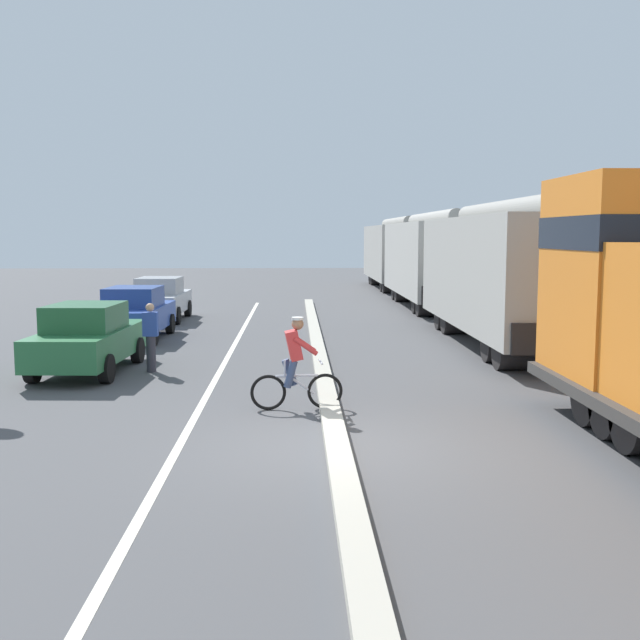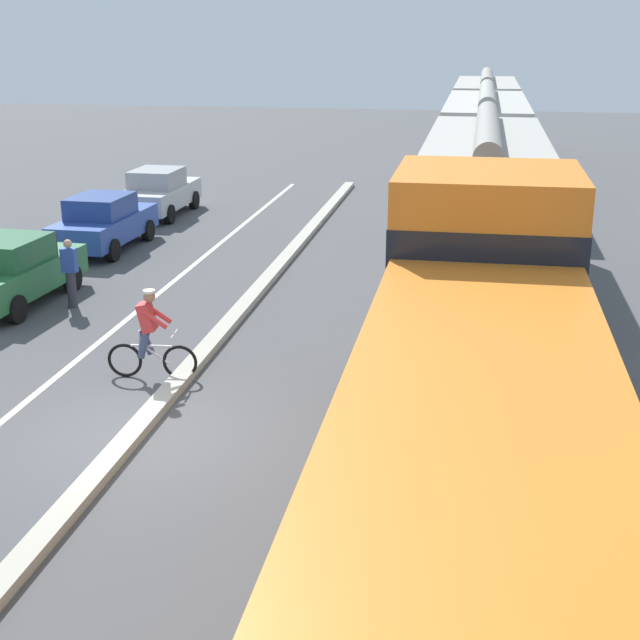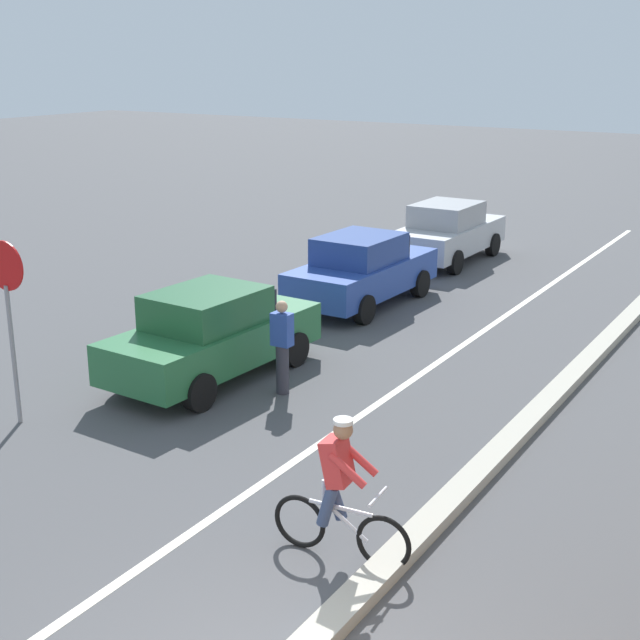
{
  "view_description": "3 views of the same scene",
  "coord_description": "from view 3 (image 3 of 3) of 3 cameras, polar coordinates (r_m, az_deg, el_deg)",
  "views": [
    {
      "loc": [
        -0.61,
        -11.1,
        3.22
      ],
      "look_at": [
        -0.11,
        4.03,
        1.48
      ],
      "focal_mm": 42.0,
      "sensor_mm": 36.0,
      "label": 1
    },
    {
      "loc": [
        5.2,
        -12.3,
        6.27
      ],
      "look_at": [
        2.86,
        0.88,
        1.85
      ],
      "focal_mm": 50.0,
      "sensor_mm": 36.0,
      "label": 2
    },
    {
      "loc": [
        3.88,
        -5.32,
        5.55
      ],
      "look_at": [
        -4.13,
        7.75,
        0.91
      ],
      "focal_mm": 50.0,
      "sensor_mm": 36.0,
      "label": 3
    }
  ],
  "objects": [
    {
      "name": "parked_car_green",
      "position": [
        15.65,
        -6.91,
        -0.89
      ],
      "size": [
        1.99,
        4.28,
        1.62
      ],
      "color": "#286B3D",
      "rests_on": "ground"
    },
    {
      "name": "pedestrian_by_cars",
      "position": [
        14.84,
        -2.43,
        -1.65
      ],
      "size": [
        0.34,
        0.22,
        1.62
      ],
      "color": "#33333D",
      "rests_on": "ground"
    },
    {
      "name": "median_curb",
      "position": [
        13.16,
        11.54,
        -8.08
      ],
      "size": [
        0.36,
        36.0,
        0.16
      ],
      "primitive_type": "cube",
      "color": "#B2AD9E",
      "rests_on": "ground"
    },
    {
      "name": "lane_stripe",
      "position": [
        14.08,
        2.3,
        -6.35
      ],
      "size": [
        0.14,
        36.0,
        0.01
      ],
      "primitive_type": "cube",
      "color": "silver",
      "rests_on": "ground"
    },
    {
      "name": "stop_sign",
      "position": [
        14.1,
        -19.33,
        1.4
      ],
      "size": [
        0.76,
        0.08,
        2.88
      ],
      "color": "gray",
      "rests_on": "ground"
    },
    {
      "name": "parked_car_silver",
      "position": [
        24.64,
        8.17,
        5.6
      ],
      "size": [
        1.87,
        4.22,
        1.62
      ],
      "color": "#B7BABF",
      "rests_on": "ground"
    },
    {
      "name": "parked_car_blue",
      "position": [
        20.14,
        2.71,
        3.24
      ],
      "size": [
        1.92,
        4.24,
        1.62
      ],
      "color": "#28479E",
      "rests_on": "ground"
    },
    {
      "name": "cyclist",
      "position": [
        10.13,
        1.25,
        -11.0
      ],
      "size": [
        1.71,
        0.49,
        1.71
      ],
      "color": "black",
      "rests_on": "ground"
    }
  ]
}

